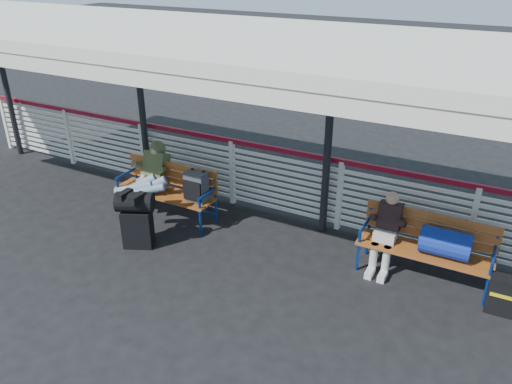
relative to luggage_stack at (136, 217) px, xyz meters
The scene contains 9 objects.
ground 0.74m from the luggage_stack, ahead, with size 60.00×60.00×0.00m, color black.
fence 2.04m from the luggage_stack, 74.42° to the left, with size 12.08×0.08×1.24m.
canopy 2.76m from the luggage_stack, 59.43° to the left, with size 12.60×3.60×3.16m.
luggage_stack is the anchor object (origin of this frame).
bench_left 1.03m from the luggage_stack, 88.12° to the left, with size 1.80×0.56×0.96m.
bench_right 4.36m from the luggage_stack, 15.99° to the left, with size 1.80×0.56×0.92m.
traveler_man 0.80m from the luggage_stack, 116.70° to the left, with size 0.94×1.64×0.77m.
companion_person 3.70m from the luggage_stack, 18.97° to the left, with size 0.32×0.66×1.15m.
suitcase_side 5.18m from the luggage_stack, 10.06° to the left, with size 0.38×0.24×0.52m.
Camera 1 is at (4.18, -5.08, 4.16)m, focal length 35.00 mm.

